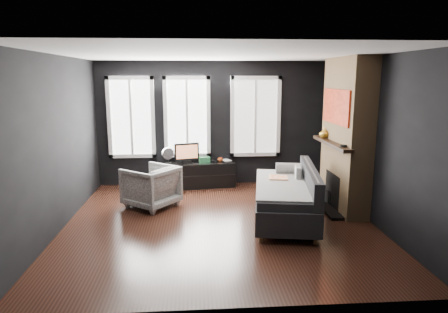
{
  "coord_description": "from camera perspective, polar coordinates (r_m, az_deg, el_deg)",
  "views": [
    {
      "loc": [
        -0.37,
        -6.24,
        2.37
      ],
      "look_at": [
        0.1,
        0.3,
        1.05
      ],
      "focal_mm": 32.0,
      "sensor_mm": 36.0,
      "label": 1
    }
  ],
  "objects": [
    {
      "name": "floor",
      "position": [
        6.68,
        -0.68,
        -9.39
      ],
      "size": [
        5.0,
        5.0,
        0.0
      ],
      "primitive_type": "plane",
      "color": "black",
      "rests_on": "ground"
    },
    {
      "name": "ceiling",
      "position": [
        6.26,
        -0.74,
        14.41
      ],
      "size": [
        5.0,
        5.0,
        0.0
      ],
      "primitive_type": "plane",
      "color": "white",
      "rests_on": "ground"
    },
    {
      "name": "wall_back",
      "position": [
        8.81,
        -1.69,
        4.72
      ],
      "size": [
        5.0,
        0.02,
        2.7
      ],
      "primitive_type": "cube",
      "color": "black",
      "rests_on": "ground"
    },
    {
      "name": "wall_left",
      "position": [
        6.67,
        -22.69,
        1.7
      ],
      "size": [
        0.02,
        5.0,
        2.7
      ],
      "primitive_type": "cube",
      "color": "black",
      "rests_on": "ground"
    },
    {
      "name": "wall_right",
      "position": [
        6.94,
        20.37,
        2.22
      ],
      "size": [
        0.02,
        5.0,
        2.7
      ],
      "primitive_type": "cube",
      "color": "black",
      "rests_on": "ground"
    },
    {
      "name": "windows",
      "position": [
        8.7,
        -4.74,
        11.4
      ],
      "size": [
        4.0,
        0.16,
        1.76
      ],
      "primitive_type": null,
      "color": "white",
      "rests_on": "wall_back"
    },
    {
      "name": "fireplace",
      "position": [
        7.41,
        17.07,
        2.97
      ],
      "size": [
        0.7,
        1.62,
        2.7
      ],
      "primitive_type": null,
      "color": "#93724C",
      "rests_on": "floor"
    },
    {
      "name": "sofa",
      "position": [
        6.73,
        8.73,
        -5.27
      ],
      "size": [
        1.4,
        2.27,
        0.92
      ],
      "primitive_type": null,
      "rotation": [
        0.0,
        0.0,
        -0.16
      ],
      "color": "#242527",
      "rests_on": "floor"
    },
    {
      "name": "stripe_pillow",
      "position": [
        7.1,
        10.46,
        -2.74
      ],
      "size": [
        0.14,
        0.36,
        0.35
      ],
      "primitive_type": "cube",
      "rotation": [
        0.0,
        0.0,
        -0.16
      ],
      "color": "gray",
      "rests_on": "sofa"
    },
    {
      "name": "armchair",
      "position": [
        7.46,
        -10.39,
        -3.95
      ],
      "size": [
        1.11,
        1.12,
        0.84
      ],
      "primitive_type": "imported",
      "rotation": [
        0.0,
        0.0,
        -2.24
      ],
      "color": "white",
      "rests_on": "floor"
    },
    {
      "name": "media_console",
      "position": [
        8.72,
        -3.7,
        -2.59
      ],
      "size": [
        1.62,
        0.68,
        0.54
      ],
      "primitive_type": null,
      "rotation": [
        0.0,
        0.0,
        0.13
      ],
      "color": "black",
      "rests_on": "floor"
    },
    {
      "name": "monitor",
      "position": [
        8.61,
        -5.35,
        0.69
      ],
      "size": [
        0.56,
        0.25,
        0.49
      ],
      "primitive_type": null,
      "rotation": [
        0.0,
        0.0,
        0.26
      ],
      "color": "black",
      "rests_on": "media_console"
    },
    {
      "name": "desk_fan",
      "position": [
        8.55,
        -8.01,
        0.13
      ],
      "size": [
        0.34,
        0.34,
        0.36
      ],
      "primitive_type": null,
      "rotation": [
        0.0,
        0.0,
        0.42
      ],
      "color": "#A5A5A5",
      "rests_on": "media_console"
    },
    {
      "name": "mug",
      "position": [
        8.7,
        -0.55,
        -0.4
      ],
      "size": [
        0.14,
        0.13,
        0.11
      ],
      "primitive_type": "imported",
      "rotation": [
        0.0,
        0.0,
        0.36
      ],
      "color": "#C95220",
      "rests_on": "media_console"
    },
    {
      "name": "book",
      "position": [
        8.76,
        -0.21,
        0.12
      ],
      "size": [
        0.17,
        0.08,
        0.24
      ],
      "primitive_type": "imported",
      "rotation": [
        0.0,
        0.0,
        0.37
      ],
      "color": "tan",
      "rests_on": "media_console"
    },
    {
      "name": "storage_box",
      "position": [
        8.64,
        -2.79,
        -0.47
      ],
      "size": [
        0.25,
        0.19,
        0.12
      ],
      "primitive_type": "cube",
      "rotation": [
        0.0,
        0.0,
        0.23
      ],
      "color": "#296F3F",
      "rests_on": "media_console"
    },
    {
      "name": "mantel_vase",
      "position": [
        7.75,
        14.14,
        3.28
      ],
      "size": [
        0.23,
        0.24,
        0.19
      ],
      "primitive_type": "imported",
      "rotation": [
        0.0,
        0.0,
        0.25
      ],
      "color": "orange",
      "rests_on": "fireplace"
    },
    {
      "name": "mantel_clock",
      "position": [
        6.83,
        16.7,
        1.45
      ],
      "size": [
        0.13,
        0.13,
        0.04
      ],
      "primitive_type": "cylinder",
      "rotation": [
        0.0,
        0.0,
        0.25
      ],
      "color": "black",
      "rests_on": "fireplace"
    }
  ]
}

